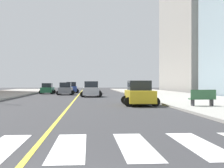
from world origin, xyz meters
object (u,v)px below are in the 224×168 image
Objects in this scene: car_blue_fifth at (71,88)px; fire_hydrant at (148,94)px; car_white_nearest at (92,88)px; car_gray_second at (66,89)px; park_bench at (203,98)px; car_yellow_third at (139,94)px; car_silver_fourth at (91,90)px; car_green_sixth at (47,89)px.

car_blue_fifth is 23.51m from fire_hydrant.
car_white_nearest reaches higher than car_gray_second.
fire_hydrant is at bearing 4.54° from park_bench.
car_white_nearest is at bearing -81.66° from car_yellow_third.
car_silver_fourth is at bearing -80.33° from car_blue_fifth.
car_green_sixth reaches higher than park_bench.
car_gray_second is at bearing -52.88° from car_green_sixth.
car_white_nearest is 2.26× the size of park_bench.
car_silver_fourth is 1.15× the size of car_green_sixth.
fire_hydrant is (6.09, -5.86, -0.32)m from car_silver_fourth.
park_bench is at bearing 143.87° from car_yellow_third.
car_silver_fourth is 4.93× the size of fire_hydrant.
park_bench is at bearing -83.66° from fire_hydrant.
car_blue_fifth is (-6.90, 31.09, -0.01)m from car_yellow_third.
car_green_sixth is at bearing -67.12° from car_yellow_third.
car_gray_second is at bearing 49.84° from car_white_nearest.
park_bench is at bearing -65.20° from car_gray_second.
car_blue_fifth is at bearing 88.64° from car_gray_second.
park_bench is (7.49, -18.42, -0.21)m from car_silver_fourth.
car_yellow_third is at bearing -79.80° from car_blue_fifth.
car_yellow_third is 4.86× the size of fire_hydrant.
car_white_nearest is 0.94× the size of car_silver_fourth.
car_green_sixth is at bearing 24.21° from park_bench.
car_blue_fifth reaches higher than car_white_nearest.
car_green_sixth is (-6.83, 10.93, -0.11)m from car_silver_fourth.
park_bench is (7.23, -30.00, -0.15)m from car_white_nearest.
car_gray_second reaches higher than fire_hydrant.
car_blue_fifth is at bearing -75.77° from car_silver_fourth.
car_green_sixth is (-3.50, -4.75, -0.09)m from car_blue_fifth.
car_blue_fifth is (-3.59, 4.08, 0.04)m from car_white_nearest.
car_green_sixth is at bearing 126.69° from car_gray_second.
car_white_nearest is 27.21m from car_yellow_third.
car_silver_fourth reaches higher than car_yellow_third.
car_green_sixth is at bearing 127.58° from fire_hydrant.
car_gray_second is at bearing -58.59° from car_silver_fourth.
car_blue_fifth reaches higher than fire_hydrant.
fire_hydrant is (5.84, -17.45, -0.26)m from car_white_nearest.
car_blue_fifth is (-3.33, 15.67, -0.02)m from car_silver_fourth.
car_white_nearest reaches higher than fire_hydrant.
car_silver_fourth reaches higher than park_bench.
car_green_sixth is 21.19m from fire_hydrant.
car_silver_fourth is at bearing 136.09° from fire_hydrant.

